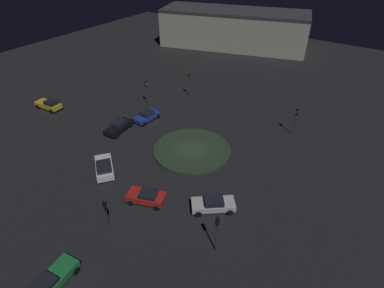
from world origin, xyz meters
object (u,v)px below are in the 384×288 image
object	(u,v)px
car_white	(104,167)
car_silver	(213,204)
car_red	(147,196)
car_green	(51,280)
traffic_light_northwest_near	(189,81)
traffic_light_northwest	(146,88)
car_yellow	(49,104)
traffic_light_southeast	(217,227)
traffic_light_south	(106,210)
car_black	(119,126)
traffic_light_northeast	(296,117)
car_blue	(147,116)
store_building	(234,29)

from	to	relation	value
car_white	car_silver	world-z (taller)	car_white
car_red	car_white	bearing A→B (deg)	-26.16
car_green	traffic_light_northwest_near	world-z (taller)	traffic_light_northwest_near
traffic_light_northwest	car_yellow	bearing A→B (deg)	-113.41
traffic_light_southeast	car_yellow	bearing A→B (deg)	35.28
car_white	traffic_light_northwest_near	size ratio (longest dim) A/B	1.15
car_red	traffic_light_southeast	world-z (taller)	traffic_light_southeast
car_silver	traffic_light_south	bearing A→B (deg)	11.79
car_black	traffic_light_northwest	xyz separation A→B (m)	(-1.92, 8.34, 2.10)
traffic_light_northeast	traffic_light_south	xyz separation A→B (m)	(-8.44, -26.01, -0.03)
car_blue	traffic_light_northeast	world-z (taller)	traffic_light_northeast
car_blue	traffic_light_northwest_near	xyz separation A→B (m)	(0.62, 10.18, 2.11)
car_red	traffic_light_northwest	world-z (taller)	traffic_light_northwest
car_red	traffic_light_northeast	distance (m)	22.74
car_yellow	traffic_light_northwest	distance (m)	15.51
car_blue	traffic_light_southeast	xyz separation A→B (m)	(19.99, -13.81, 2.30)
car_white	traffic_light_northwest_near	world-z (taller)	traffic_light_northwest_near
traffic_light_northeast	store_building	xyz separation A→B (m)	(-25.31, 29.96, 1.32)
car_white	car_silver	distance (m)	13.57
traffic_light_northwest_near	traffic_light_southeast	bearing A→B (deg)	3.10
traffic_light_northwest	traffic_light_northwest_near	size ratio (longest dim) A/B	1.01
car_white	car_black	size ratio (longest dim) A/B	1.00
traffic_light_northwest_near	car_blue	bearing A→B (deg)	-39.30
traffic_light_southeast	car_blue	bearing A→B (deg)	13.21
traffic_light_northwest	car_red	bearing A→B (deg)	-22.82
car_red	traffic_light_northwest_near	size ratio (longest dim) A/B	1.08
car_yellow	traffic_light_northeast	distance (m)	37.16
car_yellow	car_blue	size ratio (longest dim) A/B	1.08
traffic_light_northwest_near	car_silver	bearing A→B (deg)	4.12
car_red	car_black	world-z (taller)	car_black
car_silver	traffic_light_southeast	bearing A→B (deg)	85.23
traffic_light_northwest_near	traffic_light_northwest	bearing A→B (deg)	-67.64
traffic_light_northeast	car_silver	bearing A→B (deg)	34.21
car_green	car_blue	xyz separation A→B (m)	(-10.97, 24.02, -0.01)
car_silver	store_building	bearing A→B (deg)	-102.28
car_red	traffic_light_northwest	xyz separation A→B (m)	(-14.32, 16.63, 2.13)
car_red	car_silver	distance (m)	6.91
store_building	car_silver	bearing A→B (deg)	99.34
car_yellow	car_silver	world-z (taller)	car_yellow
car_green	car_white	distance (m)	13.99
car_white	traffic_light_northeast	bearing A→B (deg)	-88.63
traffic_light_south	store_building	xyz separation A→B (m)	(-16.86, 55.97, 1.35)
traffic_light_northeast	car_green	bearing A→B (deg)	25.93
car_silver	traffic_light_northwest_near	bearing A→B (deg)	-88.33
car_yellow	traffic_light_southeast	xyz separation A→B (m)	(35.01, -7.81, 2.21)
car_black	traffic_light_south	xyz separation A→B (m)	(12.07, -13.15, 2.03)
car_black	traffic_light_northwest_near	bearing A→B (deg)	-14.23
car_yellow	traffic_light_southeast	bearing A→B (deg)	162.05
traffic_light_southeast	traffic_light_northwest_near	bearing A→B (deg)	-3.24
traffic_light_northeast	traffic_light_northwest	bearing A→B (deg)	-38.51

